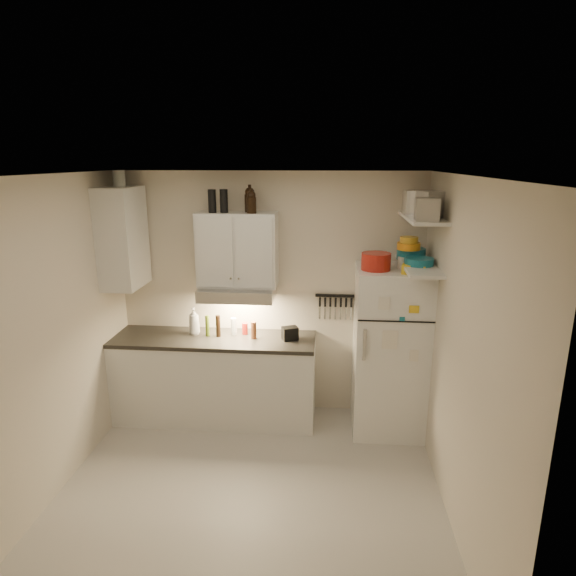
{
  "coord_description": "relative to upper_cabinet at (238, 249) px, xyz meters",
  "views": [
    {
      "loc": [
        0.62,
        -3.4,
        2.71
      ],
      "look_at": [
        0.25,
        0.9,
        1.55
      ],
      "focal_mm": 30.0,
      "sensor_mm": 36.0,
      "label": 1
    }
  ],
  "objects": [
    {
      "name": "growler_b",
      "position": [
        0.16,
        -0.08,
        0.49
      ],
      "size": [
        0.1,
        0.1,
        0.22
      ],
      "primitive_type": null,
      "rotation": [
        0.0,
        0.0,
        0.02
      ],
      "color": "black",
      "rests_on": "upper_cabinet"
    },
    {
      "name": "floor",
      "position": [
        0.3,
        -1.33,
        -1.84
      ],
      "size": [
        3.2,
        3.0,
        0.02
      ],
      "primitive_type": "cube",
      "color": "#B7B1A9",
      "rests_on": "ground"
    },
    {
      "name": "countertop",
      "position": [
        -0.25,
        -0.14,
        -0.93
      ],
      "size": [
        2.1,
        0.62,
        0.04
      ],
      "primitive_type": "cube",
      "color": "black",
      "rests_on": "base_cabinet"
    },
    {
      "name": "pepper_mill",
      "position": [
        0.17,
        -0.13,
        -0.81
      ],
      "size": [
        0.06,
        0.06,
        0.18
      ],
      "primitive_type": "cylinder",
      "rotation": [
        0.0,
        0.0,
        -0.08
      ],
      "color": "brown",
      "rests_on": "countertop"
    },
    {
      "name": "side_jar",
      "position": [
        -1.14,
        -0.09,
        0.7
      ],
      "size": [
        0.14,
        0.14,
        0.16
      ],
      "primitive_type": "cylinder",
      "rotation": [
        0.0,
        0.0,
        0.19
      ],
      "color": "silver",
      "rests_on": "side_cabinet"
    },
    {
      "name": "upper_cabinet",
      "position": [
        0.0,
        0.0,
        0.0
      ],
      "size": [
        0.8,
        0.33,
        0.75
      ],
      "primitive_type": "cube",
      "color": "silver",
      "rests_on": "back_wall"
    },
    {
      "name": "ceiling",
      "position": [
        0.3,
        -1.33,
        0.78
      ],
      "size": [
        3.2,
        3.0,
        0.02
      ],
      "primitive_type": "cube",
      "color": "white",
      "rests_on": "ground"
    },
    {
      "name": "side_cabinet",
      "position": [
        -1.14,
        -0.14,
        0.12
      ],
      "size": [
        0.33,
        0.55,
        1.0
      ],
      "primitive_type": "cube",
      "color": "silver",
      "rests_on": "left_wall"
    },
    {
      "name": "left_wall",
      "position": [
        -1.31,
        -1.33,
        -0.53
      ],
      "size": [
        0.02,
        3.0,
        2.6
      ],
      "primitive_type": "cube",
      "color": "beige",
      "rests_on": "ground"
    },
    {
      "name": "red_jar",
      "position": [
        0.06,
        -0.01,
        -0.84
      ],
      "size": [
        0.08,
        0.08,
        0.12
      ],
      "primitive_type": "cylinder",
      "rotation": [
        0.0,
        0.0,
        0.26
      ],
      "color": "#AB1E14",
      "rests_on": "countertop"
    },
    {
      "name": "range_hood",
      "position": [
        0.0,
        -0.06,
        -0.44
      ],
      "size": [
        0.76,
        0.46,
        0.12
      ],
      "primitive_type": "cube",
      "color": "silver",
      "rests_on": "back_wall"
    },
    {
      "name": "bowl_yellow",
      "position": [
        1.67,
        -0.18,
        0.15
      ],
      "size": [
        0.17,
        0.17,
        0.05
      ],
      "primitive_type": "cylinder",
      "color": "gold",
      "rests_on": "bowl_orange"
    },
    {
      "name": "knife_strip",
      "position": [
        1.0,
        0.15,
        -0.51
      ],
      "size": [
        0.42,
        0.02,
        0.03
      ],
      "primitive_type": "cube",
      "color": "black",
      "rests_on": "back_wall"
    },
    {
      "name": "vinegar_bottle",
      "position": [
        -0.21,
        -0.1,
        -0.79
      ],
      "size": [
        0.06,
        0.06,
        0.23
      ],
      "primitive_type": "cylinder",
      "rotation": [
        0.0,
        0.0,
        -0.41
      ],
      "color": "black",
      "rests_on": "countertop"
    },
    {
      "name": "clear_bottle",
      "position": [
        -0.06,
        -0.03,
        -0.82
      ],
      "size": [
        0.08,
        0.08,
        0.18
      ],
      "primitive_type": "cylinder",
      "rotation": [
        0.0,
        0.0,
        0.4
      ],
      "color": "silver",
      "rests_on": "countertop"
    },
    {
      "name": "bowl_orange",
      "position": [
        1.67,
        -0.18,
        0.09
      ],
      "size": [
        0.22,
        0.22,
        0.07
      ],
      "primitive_type": "cylinder",
      "color": "orange",
      "rests_on": "bowl_teal"
    },
    {
      "name": "stock_pot",
      "position": [
        1.75,
        -0.08,
        0.5
      ],
      "size": [
        0.39,
        0.39,
        0.21
      ],
      "primitive_type": "cylinder",
      "rotation": [
        0.0,
        0.0,
        -0.42
      ],
      "color": "silver",
      "rests_on": "shelf_hi"
    },
    {
      "name": "tin_b",
      "position": [
        1.73,
        -0.64,
        0.48
      ],
      "size": [
        0.2,
        0.2,
        0.19
      ],
      "primitive_type": "cube",
      "rotation": [
        0.0,
        0.0,
        -0.07
      ],
      "color": "#AAAAAD",
      "rests_on": "shelf_hi"
    },
    {
      "name": "thermos_b",
      "position": [
        -0.23,
        -0.07,
        0.49
      ],
      "size": [
        0.1,
        0.1,
        0.23
      ],
      "primitive_type": "cylinder",
      "rotation": [
        0.0,
        0.0,
        0.37
      ],
      "color": "black",
      "rests_on": "upper_cabinet"
    },
    {
      "name": "caddy",
      "position": [
        0.54,
        -0.13,
        -0.84
      ],
      "size": [
        0.19,
        0.16,
        0.13
      ],
      "primitive_type": "cube",
      "rotation": [
        0.0,
        0.0,
        0.4
      ],
      "color": "black",
      "rests_on": "countertop"
    },
    {
      "name": "tin_a",
      "position": [
        1.82,
        -0.39,
        0.5
      ],
      "size": [
        0.29,
        0.27,
        0.23
      ],
      "primitive_type": "cube",
      "rotation": [
        0.0,
        0.0,
        0.35
      ],
      "color": "#AAAAAD",
      "rests_on": "shelf_hi"
    },
    {
      "name": "plates",
      "position": [
        1.74,
        -0.36,
        -0.02
      ],
      "size": [
        0.31,
        0.31,
        0.07
      ],
      "primitive_type": "cylinder",
      "rotation": [
        0.0,
        0.0,
        -0.2
      ],
      "color": "#176B80",
      "rests_on": "shelf_lo"
    },
    {
      "name": "dutch_oven",
      "position": [
        1.37,
        -0.26,
        -0.04
      ],
      "size": [
        0.33,
        0.33,
        0.16
      ],
      "primitive_type": "cylinder",
      "rotation": [
        0.0,
        0.0,
        0.22
      ],
      "color": "#AB1E14",
      "rests_on": "fridge"
    },
    {
      "name": "shelf_hi",
      "position": [
        1.75,
        -0.31,
        0.38
      ],
      "size": [
        0.3,
        0.95,
        0.03
      ],
      "primitive_type": "cube",
      "color": "silver",
      "rests_on": "right_wall"
    },
    {
      "name": "book_stack",
      "position": [
        1.72,
        -0.34,
        -0.08
      ],
      "size": [
        0.28,
        0.31,
        0.09
      ],
      "primitive_type": "cube",
      "rotation": [
        0.0,
        0.0,
        -0.31
      ],
      "color": "gold",
      "rests_on": "fridge"
    },
    {
      "name": "thermos_a",
      "position": [
        -0.11,
        -0.06,
        0.49
      ],
      "size": [
        0.09,
        0.09,
        0.23
      ],
      "primitive_type": "cylinder",
      "rotation": [
        0.0,
        0.0,
        -0.16
      ],
      "color": "black",
      "rests_on": "upper_cabinet"
    },
    {
      "name": "growler_a",
      "position": [
        0.13,
        0.03,
        0.5
      ],
      "size": [
        0.13,
        0.13,
        0.25
      ],
      "primitive_type": null,
      "rotation": [
        0.0,
        0.0,
        0.31
      ],
      "color": "black",
      "rests_on": "upper_cabinet"
    },
    {
      "name": "shelf_lo",
      "position": [
        1.75,
        -0.31,
        -0.07
      ],
      "size": [
        0.3,
        0.95,
        0.03
      ],
      "primitive_type": "cube",
      "color": "silver",
      "rests_on": "right_wall"
    },
    {
      "name": "soap_bottle",
      "position": [
        -0.47,
        -0.06,
        -0.74
      ],
      "size": [
        0.14,
        0.14,
        0.33
      ],
      "primitive_type": "imported",
      "rotation": [
        0.0,
        0.0,
        -0.09
      ],
      "color": "silver",
      "rests_on": "countertop"
    },
    {
      "name": "oil_bottle",
      "position": [
        -0.32,
        -0.1,
        -0.79
      ],
      "size": [
        0.05,
        0.05,
        0.22
      ],
      "primitive_type": "cylinder",
      "rotation": [
        0.0,
        0.0,
        -0.18
      ],
      "color": "#485E17",
      "rests_on": "countertop"
    },
    {
      "name": "bowl_teal",
      "position": [
        1.71,
        -0.11,
        0.0
      ],
      "size": [
        0.27,
        0.27,
        0.11
      ],
      "primitive_type": "cylinder",
      "color": "#176B80",
      "rests_on": "shelf_lo"
    },
    {
      "name": "spice_jar",
      "position": [
        1.61,
        -0.19,
        -0.07
      ],
      "size": [
        0.08,
        0.08,
        0.11
      ],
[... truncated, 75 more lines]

